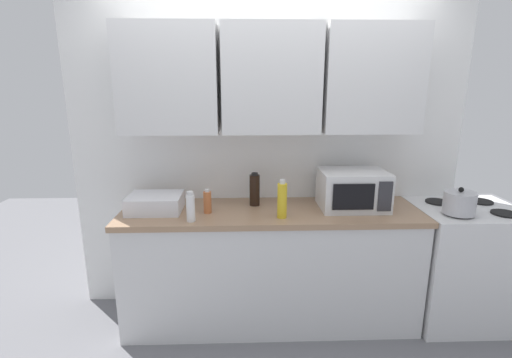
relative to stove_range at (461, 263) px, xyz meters
name	(u,v)px	position (x,y,z in m)	size (l,w,h in m)	color
wall_back_with_cabinets	(269,115)	(-1.48, 0.25, 1.12)	(3.06, 0.38, 2.60)	white
counter_run	(270,265)	(-1.48, 0.02, 0.00)	(2.19, 0.63, 0.90)	silver
stove_range	(461,263)	(0.00, 0.00, 0.00)	(0.76, 0.64, 0.91)	silver
kettle	(459,203)	(-0.17, -0.14, 0.54)	(0.21, 0.21, 0.19)	#B2B2B7
microwave	(353,190)	(-0.87, 0.04, 0.59)	(0.48, 0.37, 0.28)	silver
dish_rack	(155,203)	(-2.32, 0.02, 0.51)	(0.38, 0.30, 0.12)	silver
bottle_soy_dark	(255,190)	(-1.59, 0.13, 0.57)	(0.08, 0.08, 0.25)	black
bottle_spice_jar	(207,202)	(-1.94, -0.03, 0.53)	(0.06, 0.06, 0.17)	#BC6638
bottle_yellow_mustard	(282,200)	(-1.42, -0.15, 0.57)	(0.07, 0.07, 0.27)	gold
bottle_white_jar	(191,207)	(-2.03, -0.20, 0.55)	(0.06, 0.06, 0.21)	white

